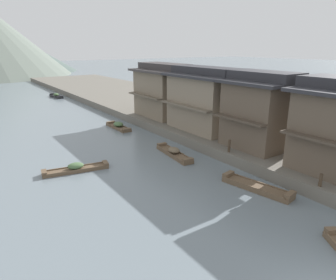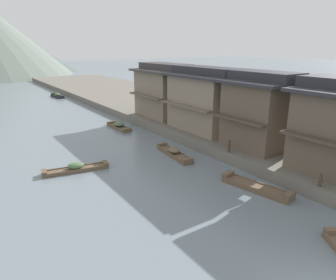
% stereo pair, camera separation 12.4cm
% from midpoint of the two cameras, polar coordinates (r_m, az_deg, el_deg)
% --- Properties ---
extents(riverbank_right, '(18.00, 110.00, 0.88)m').
position_cam_midpoint_polar(riverbank_right, '(42.92, 2.94, 5.61)').
color(riverbank_right, '#6B665B').
rests_on(riverbank_right, ground).
extents(boat_moored_nearest, '(4.85, 1.74, 0.67)m').
position_cam_midpoint_polar(boat_moored_nearest, '(23.88, -16.82, -5.08)').
color(boat_moored_nearest, brown).
rests_on(boat_moored_nearest, ground).
extents(boat_moored_second, '(1.42, 4.25, 0.78)m').
position_cam_midpoint_polar(boat_moored_second, '(59.61, -20.05, 7.67)').
color(boat_moored_second, '#232326').
rests_on(boat_moored_second, ground).
extents(boat_moored_third, '(1.92, 4.84, 0.55)m').
position_cam_midpoint_polar(boat_moored_third, '(20.87, 15.93, -8.40)').
color(boat_moored_third, brown).
rests_on(boat_moored_third, ground).
extents(boat_moored_far, '(1.48, 4.94, 0.73)m').
position_cam_midpoint_polar(boat_moored_far, '(26.05, 0.98, -2.40)').
color(boat_moored_far, brown).
rests_on(boat_moored_far, ground).
extents(boat_midriver_drifting, '(1.15, 4.38, 0.75)m').
position_cam_midpoint_polar(boat_midriver_drifting, '(35.17, -9.28, 2.57)').
color(boat_midriver_drifting, brown).
rests_on(boat_midriver_drifting, ground).
extents(house_waterfront_second, '(5.69, 5.82, 6.14)m').
position_cam_midpoint_polar(house_waterfront_second, '(26.18, 16.75, 5.26)').
color(house_waterfront_second, brown).
rests_on(house_waterfront_second, riverbank_right).
extents(house_waterfront_tall, '(5.38, 7.90, 6.14)m').
position_cam_midpoint_polar(house_waterfront_tall, '(30.72, 6.65, 7.48)').
color(house_waterfront_tall, gray).
rests_on(house_waterfront_tall, riverbank_right).
extents(house_waterfront_narrow, '(5.82, 7.28, 6.14)m').
position_cam_midpoint_polar(house_waterfront_narrow, '(36.77, -0.86, 9.16)').
color(house_waterfront_narrow, '#7F705B').
rests_on(house_waterfront_narrow, riverbank_right).
extents(mooring_post_dock_near, '(0.20, 0.20, 0.78)m').
position_cam_midpoint_polar(mooring_post_dock_near, '(20.53, 26.26, -6.68)').
color(mooring_post_dock_near, '#473828').
rests_on(mooring_post_dock_near, riverbank_right).
extents(mooring_post_dock_mid, '(0.20, 0.20, 0.99)m').
position_cam_midpoint_polar(mooring_post_dock_mid, '(24.66, 11.11, -1.09)').
color(mooring_post_dock_mid, '#473828').
rests_on(mooring_post_dock_mid, riverbank_right).
extents(hill_far_west, '(50.15, 50.15, 15.30)m').
position_cam_midpoint_polar(hill_far_west, '(127.76, -28.48, 14.48)').
color(hill_far_west, '#4C5B56').
rests_on(hill_far_west, ground).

